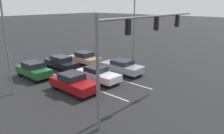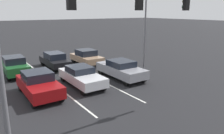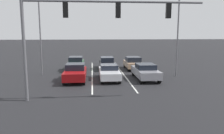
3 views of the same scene
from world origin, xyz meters
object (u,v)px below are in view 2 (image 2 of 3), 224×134
object	(u,v)px
car_tan_leftlane_second	(86,57)
traffic_signal_gantry	(98,16)
car_black_midlane_second	(55,60)
car_silver_midlane_front	(81,76)
street_lamp_left_shoulder	(144,13)
car_maroon_rightlane_front	(39,84)
car_darkgreen_rightlane_second	(14,66)
car_gray_leftlane_front	(121,69)

from	to	relation	value
car_tan_leftlane_second	traffic_signal_gantry	world-z (taller)	traffic_signal_gantry
car_black_midlane_second	car_tan_leftlane_second	bearing A→B (deg)	171.81
car_black_midlane_second	car_silver_midlane_front	bearing A→B (deg)	88.18
car_silver_midlane_front	street_lamp_left_shoulder	xyz separation A→B (m)	(-6.75, -0.91, 4.44)
car_tan_leftlane_second	car_black_midlane_second	distance (m)	3.22
car_maroon_rightlane_front	car_black_midlane_second	xyz separation A→B (m)	(-3.36, -6.42, -0.02)
car_silver_midlane_front	car_black_midlane_second	bearing A→B (deg)	-91.82
car_maroon_rightlane_front	car_darkgreen_rightlane_second	bearing A→B (deg)	-86.42
car_maroon_rightlane_front	car_darkgreen_rightlane_second	distance (m)	5.89
car_tan_leftlane_second	car_gray_leftlane_front	bearing A→B (deg)	90.82
car_silver_midlane_front	car_tan_leftlane_second	distance (m)	6.62
car_black_midlane_second	car_darkgreen_rightlane_second	size ratio (longest dim) A/B	1.05
car_gray_leftlane_front	car_maroon_rightlane_front	bearing A→B (deg)	1.00
car_black_midlane_second	traffic_signal_gantry	xyz separation A→B (m)	(2.25, 12.16, 4.35)
car_gray_leftlane_front	car_darkgreen_rightlane_second	xyz separation A→B (m)	(6.99, -5.77, 0.06)
car_darkgreen_rightlane_second	car_maroon_rightlane_front	bearing A→B (deg)	93.58
car_black_midlane_second	traffic_signal_gantry	world-z (taller)	traffic_signal_gantry
car_silver_midlane_front	street_lamp_left_shoulder	bearing A→B (deg)	-172.31
car_tan_leftlane_second	car_darkgreen_rightlane_second	world-z (taller)	car_darkgreen_rightlane_second
car_silver_midlane_front	traffic_signal_gantry	size ratio (longest dim) A/B	0.39
car_gray_leftlane_front	car_black_midlane_second	distance (m)	7.10
street_lamp_left_shoulder	car_silver_midlane_front	bearing A→B (deg)	7.69
car_gray_leftlane_front	street_lamp_left_shoulder	size ratio (longest dim) A/B	0.52
car_tan_leftlane_second	car_maroon_rightlane_front	bearing A→B (deg)	42.33
car_maroon_rightlane_front	street_lamp_left_shoulder	size ratio (longest dim) A/B	0.48
car_tan_leftlane_second	car_black_midlane_second	xyz separation A→B (m)	(3.19, -0.46, 0.00)
car_maroon_rightlane_front	traffic_signal_gantry	distance (m)	7.28
car_black_midlane_second	street_lamp_left_shoulder	bearing A→B (deg)	141.40
car_gray_leftlane_front	car_maroon_rightlane_front	distance (m)	6.63
car_silver_midlane_front	car_tan_leftlane_second	bearing A→B (deg)	-120.73
car_silver_midlane_front	car_maroon_rightlane_front	distance (m)	3.17
traffic_signal_gantry	car_tan_leftlane_second	bearing A→B (deg)	-114.90
car_gray_leftlane_front	traffic_signal_gantry	world-z (taller)	traffic_signal_gantry
car_silver_midlane_front	car_tan_leftlane_second	size ratio (longest dim) A/B	1.12
car_maroon_rightlane_front	car_black_midlane_second	bearing A→B (deg)	-117.61
traffic_signal_gantry	car_maroon_rightlane_front	bearing A→B (deg)	-79.08
car_gray_leftlane_front	car_darkgreen_rightlane_second	world-z (taller)	car_darkgreen_rightlane_second
car_gray_leftlane_front	car_tan_leftlane_second	size ratio (longest dim) A/B	1.16
car_silver_midlane_front	street_lamp_left_shoulder	distance (m)	8.13
car_maroon_rightlane_front	traffic_signal_gantry	size ratio (longest dim) A/B	0.38
car_tan_leftlane_second	car_black_midlane_second	world-z (taller)	car_tan_leftlane_second
street_lamp_left_shoulder	car_black_midlane_second	bearing A→B (deg)	-38.60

